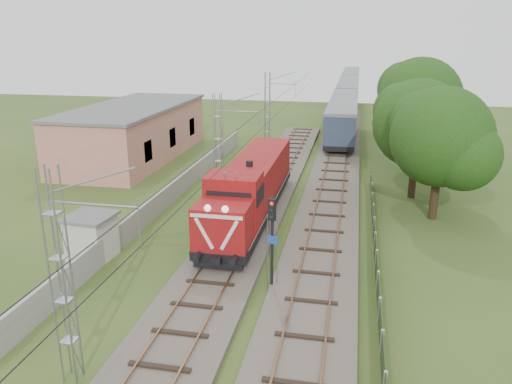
% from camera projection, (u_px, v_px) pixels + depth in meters
% --- Properties ---
extents(ground, '(140.00, 140.00, 0.00)m').
position_uv_depth(ground, '(214.00, 283.00, 25.06)').
color(ground, '#2F4B1C').
rests_on(ground, ground).
extents(track_main, '(4.20, 70.00, 0.45)m').
position_uv_depth(track_main, '(244.00, 228.00, 31.54)').
color(track_main, '#6B6054').
rests_on(track_main, ground).
extents(track_side, '(4.20, 80.00, 0.45)m').
position_uv_depth(track_side, '(334.00, 177.00, 42.75)').
color(track_side, '#6B6054').
rests_on(track_side, ground).
extents(catenary, '(3.31, 70.00, 8.00)m').
position_uv_depth(catenary, '(219.00, 149.00, 35.59)').
color(catenary, gray).
rests_on(catenary, ground).
extents(boundary_wall, '(0.25, 40.00, 1.50)m').
position_uv_depth(boundary_wall, '(174.00, 190.00, 37.26)').
color(boundary_wall, '#9E9E99').
rests_on(boundary_wall, ground).
extents(station_building, '(8.40, 20.40, 5.22)m').
position_uv_depth(station_building, '(134.00, 132.00, 49.48)').
color(station_building, tan).
rests_on(station_building, ground).
extents(fence, '(0.12, 32.00, 1.20)m').
position_uv_depth(fence, '(376.00, 260.00, 26.18)').
color(fence, black).
rests_on(fence, ground).
extents(locomotive, '(3.00, 17.12, 4.35)m').
position_uv_depth(locomotive, '(251.00, 188.00, 32.87)').
color(locomotive, black).
rests_on(locomotive, ground).
extents(coach_rake, '(3.26, 72.66, 3.77)m').
position_uv_depth(coach_rake, '(348.00, 91.00, 83.01)').
color(coach_rake, black).
rests_on(coach_rake, ground).
extents(signal_post, '(0.51, 0.41, 4.78)m').
position_uv_depth(signal_post, '(272.00, 228.00, 23.33)').
color(signal_post, black).
rests_on(signal_post, ground).
extents(relay_hut, '(2.64, 2.64, 2.54)m').
position_uv_depth(relay_hut, '(91.00, 237.00, 27.46)').
color(relay_hut, beige).
rests_on(relay_hut, ground).
extents(tree_a, '(6.83, 6.50, 8.85)m').
position_uv_depth(tree_a, '(443.00, 138.00, 32.06)').
color(tree_a, '#352316').
rests_on(tree_a, ground).
extents(tree_b, '(6.90, 6.57, 8.94)m').
position_uv_depth(tree_b, '(419.00, 125.00, 36.40)').
color(tree_b, '#352316').
rests_on(tree_b, ground).
extents(tree_c, '(7.76, 7.39, 10.05)m').
position_uv_depth(tree_c, '(421.00, 101.00, 44.00)').
color(tree_c, '#352316').
rests_on(tree_c, ground).
extents(tree_d, '(5.47, 5.21, 7.09)m').
position_uv_depth(tree_d, '(415.00, 101.00, 57.66)').
color(tree_d, '#352316').
rests_on(tree_d, ground).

